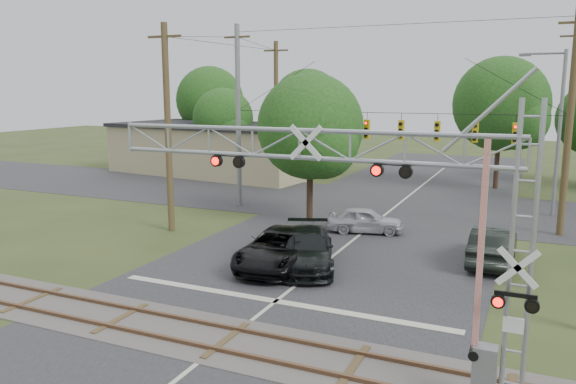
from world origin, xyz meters
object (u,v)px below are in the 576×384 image
at_px(crossing_gantry, 378,209).
at_px(streetlight, 556,125).
at_px(traffic_signal_span, 399,123).
at_px(commercial_building, 219,148).
at_px(car_dark, 307,249).
at_px(sedan_silver, 365,220).
at_px(pickup_black, 279,248).

bearing_deg(crossing_gantry, streetlight, 79.30).
xyz_separation_m(crossing_gantry, streetlight, (4.39, 23.23, 0.90)).
height_order(crossing_gantry, traffic_signal_span, traffic_signal_span).
bearing_deg(traffic_signal_span, commercial_building, 147.61).
bearing_deg(car_dark, traffic_signal_span, 61.03).
bearing_deg(car_dark, streetlight, 36.47).
relative_size(sedan_silver, streetlight, 0.41).
height_order(traffic_signal_span, sedan_silver, traffic_signal_span).
bearing_deg(streetlight, traffic_signal_span, -149.19).
xyz_separation_m(pickup_black, car_dark, (1.11, 0.42, -0.01)).
bearing_deg(traffic_signal_span, streetlight, 30.81).
xyz_separation_m(pickup_black, sedan_silver, (1.68, 7.12, -0.12)).
xyz_separation_m(crossing_gantry, car_dark, (-5.15, 8.04, -3.76)).
height_order(sedan_silver, commercial_building, commercial_building).
distance_m(sedan_silver, commercial_building, 24.28).
bearing_deg(car_dark, commercial_building, 106.95).
distance_m(traffic_signal_span, sedan_silver, 6.18).
relative_size(crossing_gantry, commercial_building, 0.57).
xyz_separation_m(sedan_silver, commercial_building, (-18.38, 15.78, 1.55)).
distance_m(crossing_gantry, traffic_signal_span, 18.78).
height_order(traffic_signal_span, pickup_black, traffic_signal_span).
bearing_deg(pickup_black, sedan_silver, 71.01).
bearing_deg(commercial_building, streetlight, -8.07).
xyz_separation_m(traffic_signal_span, commercial_building, (-19.17, 12.16, -3.40)).
xyz_separation_m(traffic_signal_span, car_dark, (-1.37, -10.33, -4.84)).
xyz_separation_m(traffic_signal_span, sedan_silver, (-0.79, -3.62, -4.95)).
xyz_separation_m(crossing_gantry, traffic_signal_span, (-3.78, 18.36, 1.08)).
bearing_deg(pickup_black, traffic_signal_span, 71.34).
distance_m(traffic_signal_span, streetlight, 9.51).
bearing_deg(streetlight, sedan_silver, -136.54).
distance_m(pickup_black, car_dark, 1.18).
height_order(car_dark, streetlight, streetlight).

